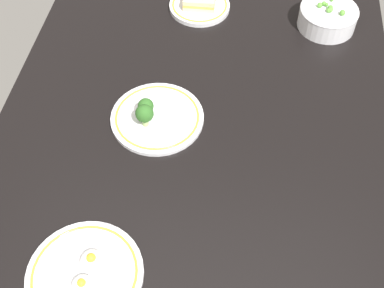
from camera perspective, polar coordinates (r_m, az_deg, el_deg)
The scene contains 5 objects.
dining_table at distance 112.85cm, azimuth -0.00°, elevation -1.23°, with size 143.99×92.43×4.00cm, color black.
plate_sandwich at distance 145.86cm, azimuth 0.87°, elevation 15.63°, with size 17.02×17.02×4.47cm.
plate_broccoli at distance 115.89cm, azimuth -4.19°, elevation 3.14°, with size 21.63×21.63×6.92cm.
plate_eggs at distance 97.74cm, azimuth -12.06°, elevation -14.26°, with size 21.91×21.91×4.33cm.
bowl_peas at distance 143.34cm, azimuth 15.18°, elevation 13.79°, with size 15.60×15.60×6.96cm.
Camera 1 is at (66.00, 8.89, 93.10)cm, focal length 46.87 mm.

